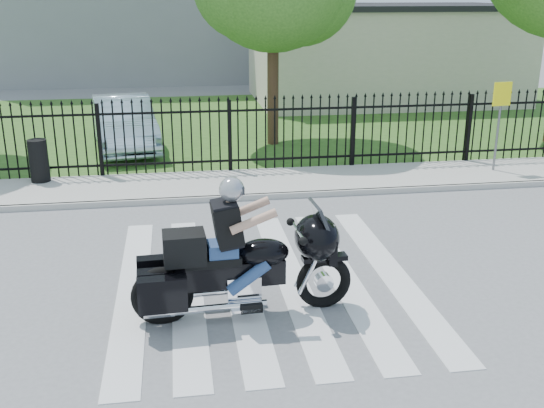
{
  "coord_description": "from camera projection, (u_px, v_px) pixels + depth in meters",
  "views": [
    {
      "loc": [
        -1.25,
        -8.74,
        4.24
      ],
      "look_at": [
        0.2,
        0.73,
        1.0
      ],
      "focal_mm": 42.0,
      "sensor_mm": 36.0,
      "label": 1
    }
  ],
  "objects": [
    {
      "name": "traffic_sign",
      "position": [
        500.0,
        108.0,
        14.8
      ],
      "size": [
        0.46,
        0.09,
        2.1
      ],
      "rotation": [
        0.0,
        0.0,
        0.12
      ],
      "color": "slate",
      "rests_on": "sidewalk"
    },
    {
      "name": "curb",
      "position": [
        239.0,
        198.0,
        13.45
      ],
      "size": [
        40.0,
        0.12,
        0.12
      ],
      "primitive_type": "cube",
      "color": "#ADAAA3",
      "rests_on": "ground"
    },
    {
      "name": "litter_bin",
      "position": [
        39.0,
        161.0,
        14.25
      ],
      "size": [
        0.53,
        0.53,
        0.96
      ],
      "primitive_type": "cylinder",
      "rotation": [
        0.0,
        0.0,
        0.3
      ],
      "color": "black",
      "rests_on": "sidewalk"
    },
    {
      "name": "building_low_roof",
      "position": [
        386.0,
        7.0,
        24.56
      ],
      "size": [
        10.2,
        6.2,
        0.2
      ],
      "primitive_type": "cube",
      "color": "black",
      "rests_on": "building_low"
    },
    {
      "name": "parked_car",
      "position": [
        124.0,
        123.0,
        17.55
      ],
      "size": [
        2.17,
        4.53,
        1.43
      ],
      "primitive_type": "imported",
      "rotation": [
        0.0,
        0.0,
        0.16
      ],
      "color": "silver",
      "rests_on": "grass_strip"
    },
    {
      "name": "building_low",
      "position": [
        383.0,
        56.0,
        25.15
      ],
      "size": [
        10.0,
        6.0,
        3.5
      ],
      "primitive_type": "cube",
      "color": "beige",
      "rests_on": "ground"
    },
    {
      "name": "motorcycle_rider",
      "position": [
        238.0,
        259.0,
        8.49
      ],
      "size": [
        3.04,
        0.98,
        2.01
      ],
      "rotation": [
        0.0,
        0.0,
        0.05
      ],
      "color": "black",
      "rests_on": "ground"
    },
    {
      "name": "grass_strip",
      "position": [
        214.0,
        125.0,
        20.96
      ],
      "size": [
        40.0,
        12.0,
        0.02
      ],
      "primitive_type": "cube",
      "color": "#2C511B",
      "rests_on": "ground"
    },
    {
      "name": "ground",
      "position": [
        266.0,
        282.0,
        9.73
      ],
      "size": [
        120.0,
        120.0,
        0.0
      ],
      "primitive_type": "plane",
      "color": "slate",
      "rests_on": "ground"
    },
    {
      "name": "crosswalk",
      "position": [
        266.0,
        281.0,
        9.72
      ],
      "size": [
        5.0,
        5.5,
        0.01
      ],
      "primitive_type": null,
      "color": "silver",
      "rests_on": "ground"
    },
    {
      "name": "sidewalk",
      "position": [
        234.0,
        184.0,
        14.39
      ],
      "size": [
        40.0,
        2.0,
        0.12
      ],
      "primitive_type": "cube",
      "color": "#ADAAA3",
      "rests_on": "ground"
    },
    {
      "name": "iron_fence",
      "position": [
        230.0,
        138.0,
        15.06
      ],
      "size": [
        26.0,
        0.04,
        1.8
      ],
      "color": "black",
      "rests_on": "ground"
    }
  ]
}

